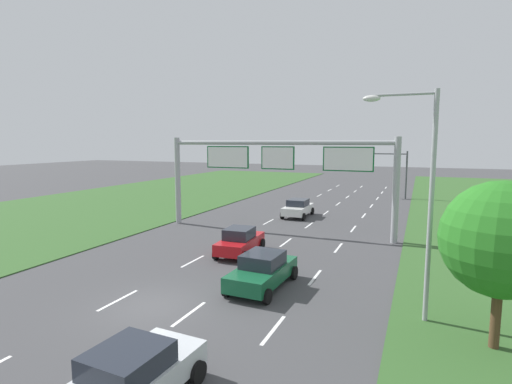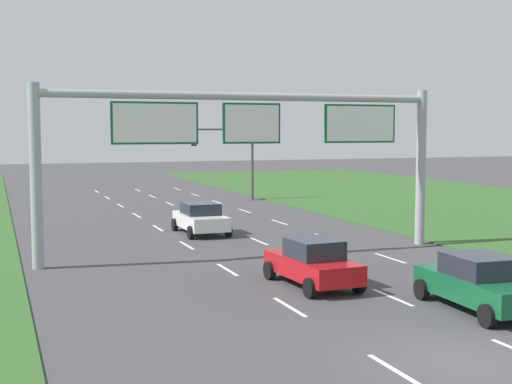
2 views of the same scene
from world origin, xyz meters
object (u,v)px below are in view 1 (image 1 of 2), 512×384
sign_gantry (277,165)px  traffic_light_mast (389,166)px  car_mid_lane (240,241)px  car_far_ahead (298,208)px  roadside_tree_near (502,240)px  car_lead_silver (130,377)px  car_near_red (262,270)px  street_lamp (421,186)px

sign_gantry → traffic_light_mast: 23.14m
car_mid_lane → car_far_ahead: 12.90m
sign_gantry → roadside_tree_near: (12.12, -13.20, -1.32)m
car_lead_silver → car_mid_lane: bearing=106.9°
car_near_red → car_far_ahead: 17.82m
car_far_ahead → car_mid_lane: bearing=-89.5°
roadside_tree_near → car_mid_lane: bearing=150.7°
sign_gantry → traffic_light_mast: size_ratio=3.08×
car_near_red → car_mid_lane: (-3.25, 4.58, -0.01)m
sign_gantry → car_far_ahead: bearing=92.9°
car_near_red → traffic_light_mast: 33.47m
car_lead_silver → traffic_light_mast: bearing=89.3°
car_lead_silver → traffic_light_mast: traffic_light_mast is taller
car_far_ahead → street_lamp: size_ratio=0.50×
car_far_ahead → traffic_light_mast: bearing=66.9°
car_near_red → street_lamp: (6.52, -0.98, 4.27)m
car_near_red → car_lead_silver: 9.04m
traffic_light_mast → roadside_tree_near: traffic_light_mast is taller
roadside_tree_near → car_lead_silver: bearing=-142.9°
car_near_red → car_far_ahead: size_ratio=1.06×
sign_gantry → traffic_light_mast: (6.19, 22.27, -1.09)m
car_far_ahead → roadside_tree_near: size_ratio=0.77×
traffic_light_mast → street_lamp: bearing=-84.2°
car_near_red → car_mid_lane: car_near_red is taller
car_mid_lane → traffic_light_mast: traffic_light_mast is taller
car_mid_lane → traffic_light_mast: 29.45m
car_near_red → sign_gantry: 12.10m
sign_gantry → traffic_light_mast: bearing=74.5°
car_mid_lane → street_lamp: size_ratio=0.50×
car_lead_silver → traffic_light_mast: 42.45m
car_near_red → roadside_tree_near: size_ratio=0.81×
car_far_ahead → street_lamp: street_lamp is taller
traffic_light_mast → car_near_red: bearing=-95.2°
traffic_light_mast → roadside_tree_near: (5.92, -35.47, -0.24)m
car_far_ahead → traffic_light_mast: 17.29m
traffic_light_mast → roadside_tree_near: 35.96m
car_near_red → car_lead_silver: size_ratio=1.05×
car_far_ahead → roadside_tree_near: roadside_tree_near is taller
car_lead_silver → roadside_tree_near: 11.56m
car_near_red → traffic_light_mast: traffic_light_mast is taller
sign_gantry → roadside_tree_near: 17.96m
car_near_red → car_lead_silver: bearing=-87.6°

